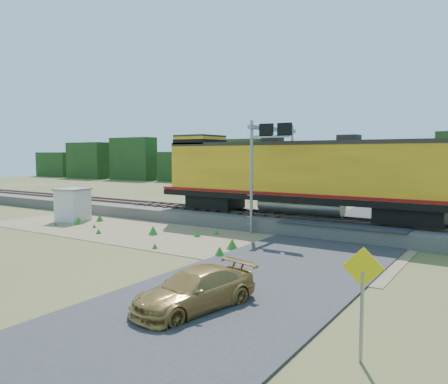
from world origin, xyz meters
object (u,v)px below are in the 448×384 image
Objects in this scene: road_sign at (362,290)px; signal_gantry at (274,149)px; shed at (73,205)px; car at (195,290)px; locomotive at (296,174)px.

signal_gantry is at bearing 123.29° from road_sign.
car is (17.56, -9.22, -0.55)m from shed.
signal_gantry reaches higher than shed.
shed reaches higher than car.
road_sign is at bearing -61.31° from locomotive.
signal_gantry is (-1.24, -0.65, 1.54)m from locomotive.
car is (-5.13, 0.62, -1.05)m from road_sign.
shed is 24.74m from road_sign.
shed is 19.84m from car.
road_sign is at bearing -32.87° from shed.
car is (4.45, -13.96, -4.37)m from signal_gantry.
locomotive is 2.95× the size of signal_gantry.
signal_gantry reaches higher than locomotive.
shed is 0.87× the size of road_sign.
road_sign is (8.34, -15.23, -1.78)m from locomotive.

